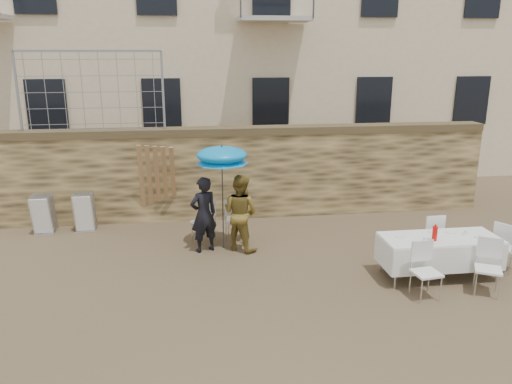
{
  "coord_description": "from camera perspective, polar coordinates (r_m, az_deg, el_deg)",
  "views": [
    {
      "loc": [
        -0.8,
        -6.89,
        3.99
      ],
      "look_at": [
        0.4,
        2.2,
        1.4
      ],
      "focal_mm": 35.0,
      "sensor_mm": 36.0,
      "label": 1
    }
  ],
  "objects": [
    {
      "name": "ground",
      "position": [
        8.01,
        -0.8,
        -14.13
      ],
      "size": [
        80.0,
        80.0,
        0.0
      ],
      "primitive_type": "plane",
      "color": "brown",
      "rests_on": "ground"
    },
    {
      "name": "stone_wall",
      "position": [
        12.27,
        -3.57,
        2.11
      ],
      "size": [
        13.0,
        0.5,
        2.2
      ],
      "primitive_type": "cube",
      "color": "olive",
      "rests_on": "ground"
    },
    {
      "name": "chain_link_fence",
      "position": [
        12.13,
        -18.28,
        10.79
      ],
      "size": [
        3.2,
        0.06,
        1.8
      ],
      "primitive_type": null,
      "color": "gray",
      "rests_on": "stone_wall"
    },
    {
      "name": "man_suit",
      "position": [
        10.21,
        -6.01,
        -2.59
      ],
      "size": [
        0.68,
        0.58,
        1.58
      ],
      "primitive_type": "imported",
      "rotation": [
        0.0,
        0.0,
        3.55
      ],
      "color": "black",
      "rests_on": "ground"
    },
    {
      "name": "woman_dress",
      "position": [
        10.25,
        -1.81,
        -2.37
      ],
      "size": [
        0.99,
        0.96,
        1.6
      ],
      "primitive_type": "imported",
      "rotation": [
        0.0,
        0.0,
        2.45
      ],
      "color": "#A48532",
      "rests_on": "ground"
    },
    {
      "name": "umbrella",
      "position": [
        10.02,
        -3.92,
        3.88
      ],
      "size": [
        1.07,
        1.07,
        2.05
      ],
      "color": "#3F3F44",
      "rests_on": "ground"
    },
    {
      "name": "couple_chair_left",
      "position": [
        10.83,
        -6.05,
        -3.23
      ],
      "size": [
        0.67,
        0.67,
        0.96
      ],
      "primitive_type": null,
      "rotation": [
        0.0,
        0.0,
        3.8
      ],
      "color": "white",
      "rests_on": "ground"
    },
    {
      "name": "couple_chair_right",
      "position": [
        10.87,
        -2.35,
        -3.09
      ],
      "size": [
        0.58,
        0.58,
        0.96
      ],
      "primitive_type": null,
      "rotation": [
        0.0,
        0.0,
        2.9
      ],
      "color": "white",
      "rests_on": "ground"
    },
    {
      "name": "banquet_table",
      "position": [
        9.61,
        20.33,
        -5.09
      ],
      "size": [
        2.1,
        0.85,
        0.78
      ],
      "color": "white",
      "rests_on": "ground"
    },
    {
      "name": "soda_bottle",
      "position": [
        9.33,
        19.75,
        -4.5
      ],
      "size": [
        0.09,
        0.09,
        0.26
      ],
      "primitive_type": "cylinder",
      "color": "red",
      "rests_on": "banquet_table"
    },
    {
      "name": "table_chair_front_left",
      "position": [
        8.82,
        18.91,
        -8.59
      ],
      "size": [
        0.54,
        0.54,
        0.96
      ],
      "primitive_type": null,
      "rotation": [
        0.0,
        0.0,
        0.13
      ],
      "color": "white",
      "rests_on": "ground"
    },
    {
      "name": "table_chair_front_right",
      "position": [
        9.35,
        25.03,
        -7.86
      ],
      "size": [
        0.65,
        0.65,
        0.96
      ],
      "primitive_type": null,
      "rotation": [
        0.0,
        0.0,
        -0.48
      ],
      "color": "white",
      "rests_on": "ground"
    },
    {
      "name": "table_chair_back",
      "position": [
        10.44,
        19.17,
        -4.79
      ],
      "size": [
        0.51,
        0.51,
        0.96
      ],
      "primitive_type": null,
      "rotation": [
        0.0,
        0.0,
        3.21
      ],
      "color": "white",
      "rests_on": "ground"
    },
    {
      "name": "table_chair_side",
      "position": [
        10.48,
        26.77,
        -5.57
      ],
      "size": [
        0.65,
        0.65,
        0.96
      ],
      "primitive_type": null,
      "rotation": [
        0.0,
        0.0,
        2.07
      ],
      "color": "white",
      "rests_on": "ground"
    },
    {
      "name": "chair_stack_left",
      "position": [
        12.43,
        -22.9,
        -2.01
      ],
      "size": [
        0.46,
        0.55,
        0.92
      ],
      "primitive_type": null,
      "color": "white",
      "rests_on": "ground"
    },
    {
      "name": "chair_stack_right",
      "position": [
        12.22,
        -18.84,
        -1.89
      ],
      "size": [
        0.46,
        0.47,
        0.92
      ],
      "primitive_type": null,
      "color": "white",
      "rests_on": "ground"
    },
    {
      "name": "wood_planks",
      "position": [
        11.92,
        -11.46,
        0.92
      ],
      "size": [
        0.7,
        0.2,
        2.0
      ],
      "primitive_type": null,
      "color": "#A37749",
      "rests_on": "ground"
    }
  ]
}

